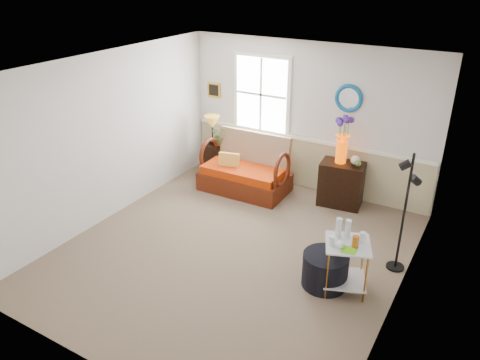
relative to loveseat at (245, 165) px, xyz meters
The scene contains 19 objects.
floor 2.04m from the loveseat, 64.72° to the right, with size 4.50×5.00×0.01m, color #7B674F.
ceiling 2.88m from the loveseat, 64.72° to the right, with size 4.50×5.00×0.01m, color white.
walls 2.13m from the loveseat, 64.72° to the right, with size 4.51×5.01×2.60m.
wainscot 1.09m from the loveseat, 39.45° to the left, with size 4.46×0.02×0.90m, color tan.
chair_rail 1.16m from the loveseat, 39.04° to the left, with size 4.46×0.04×0.06m, color white.
window 1.30m from the loveseat, 94.71° to the left, with size 1.14×0.06×1.44m, color white, non-canonical shape.
picture 1.66m from the loveseat, 147.18° to the left, with size 0.28×0.03×0.28m, color #AE8021.
mirror 2.10m from the loveseat, 24.21° to the left, with size 0.47×0.47×0.07m, color #1578BB.
loveseat is the anchor object (origin of this frame).
throw_pillow 0.28m from the loveseat, 158.06° to the right, with size 0.37×0.09×0.37m, color orange, non-canonical shape.
lamp_stand 0.94m from the loveseat, 158.25° to the left, with size 0.36×0.36×0.63m, color black, non-canonical shape.
table_lamp 1.02m from the loveseat, 160.51° to the left, with size 0.30×0.30×0.54m, color gold, non-canonical shape.
potted_plant 0.83m from the loveseat, 155.62° to the left, with size 0.33×0.37×0.29m, color #44612F.
cabinet 1.70m from the loveseat, 12.03° to the left, with size 0.70×0.45×0.76m, color black, non-canonical shape.
flower_vase 1.77m from the loveseat, 12.99° to the left, with size 0.23×0.23×0.79m, color #F94F00, non-canonical shape.
side_table 3.08m from the loveseat, 36.05° to the right, with size 0.53×0.53×0.68m, color #BD7925, non-canonical shape.
tabletop_items 3.08m from the loveseat, 36.27° to the right, with size 0.43×0.43×0.26m, color silver, non-canonical shape.
floor_lamp 3.13m from the loveseat, 19.08° to the right, with size 0.24×0.24×1.67m, color black, non-canonical shape.
ottoman 2.92m from the loveseat, 39.52° to the right, with size 0.58×0.58×0.45m, color black.
Camera 1 is at (2.95, -4.80, 3.76)m, focal length 35.00 mm.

